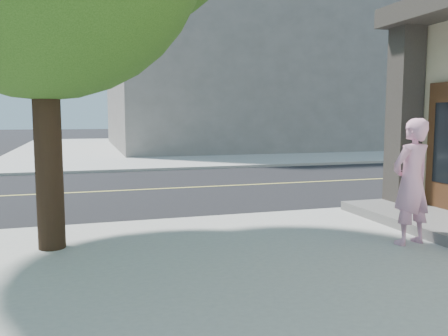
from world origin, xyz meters
name	(u,v)px	position (x,y,z in m)	size (l,w,h in m)	color
sidewalk_ne	(241,146)	(13.50, 21.50, 0.06)	(29.00, 25.00, 0.12)	#AAA9A3
filler_ne	(245,44)	(14.00, 22.00, 7.12)	(18.00, 16.00, 14.00)	slate
man_on_phone	(411,182)	(7.99, -2.94, 1.12)	(0.73, 0.48, 2.00)	pink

